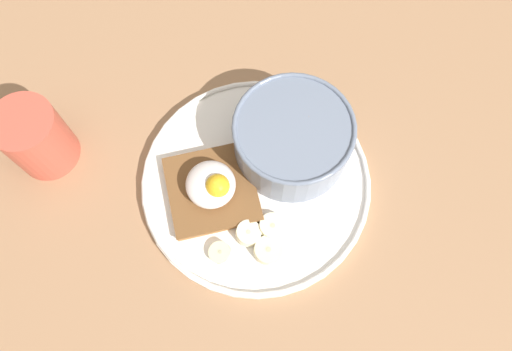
# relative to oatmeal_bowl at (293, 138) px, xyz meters

# --- Properties ---
(ground_plane) EXTENTS (1.20, 1.20, 0.02)m
(ground_plane) POSITION_rel_oatmeal_bowl_xyz_m (0.02, -0.06, -0.05)
(ground_plane) COLOR #9D7350
(ground_plane) RESTS_ON ground
(plate) EXTENTS (0.29, 0.29, 0.02)m
(plate) POSITION_rel_oatmeal_bowl_xyz_m (0.02, -0.06, -0.04)
(plate) COLOR white
(plate) RESTS_ON ground_plane
(oatmeal_bowl) EXTENTS (0.15, 0.15, 0.07)m
(oatmeal_bowl) POSITION_rel_oatmeal_bowl_xyz_m (0.00, 0.00, 0.00)
(oatmeal_bowl) COLOR slate
(oatmeal_bowl) RESTS_ON plate
(toast_slice) EXTENTS (0.12, 0.12, 0.01)m
(toast_slice) POSITION_rel_oatmeal_bowl_xyz_m (0.01, -0.11, -0.03)
(toast_slice) COLOR brown
(toast_slice) RESTS_ON plate
(poached_egg) EXTENTS (0.06, 0.06, 0.04)m
(poached_egg) POSITION_rel_oatmeal_bowl_xyz_m (0.02, -0.11, -0.01)
(poached_egg) COLOR white
(poached_egg) RESTS_ON toast_slice
(banana_slice_front) EXTENTS (0.04, 0.04, 0.02)m
(banana_slice_front) POSITION_rel_oatmeal_bowl_xyz_m (0.11, -0.08, -0.03)
(banana_slice_front) COLOR beige
(banana_slice_front) RESTS_ON plate
(banana_slice_left) EXTENTS (0.03, 0.03, 0.01)m
(banana_slice_left) POSITION_rel_oatmeal_bowl_xyz_m (0.09, -0.13, -0.03)
(banana_slice_left) COLOR beige
(banana_slice_left) RESTS_ON plate
(banana_slice_back) EXTENTS (0.04, 0.04, 0.02)m
(banana_slice_back) POSITION_rel_oatmeal_bowl_xyz_m (0.09, -0.06, -0.03)
(banana_slice_back) COLOR #F7EDBA
(banana_slice_back) RESTS_ON plate
(banana_slice_right) EXTENTS (0.03, 0.03, 0.02)m
(banana_slice_right) POSITION_rel_oatmeal_bowl_xyz_m (0.08, -0.09, -0.03)
(banana_slice_right) COLOR beige
(banana_slice_right) RESTS_ON plate
(coffee_mug) EXTENTS (0.08, 0.11, 0.09)m
(coffee_mug) POSITION_rel_oatmeal_bowl_xyz_m (-0.12, -0.29, 0.00)
(coffee_mug) COLOR #CE513E
(coffee_mug) RESTS_ON ground_plane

